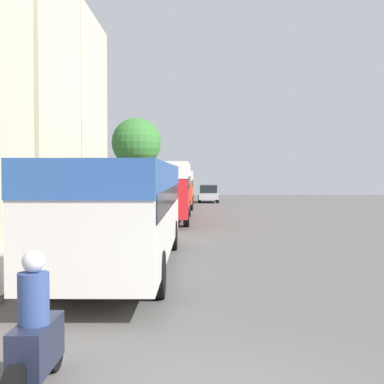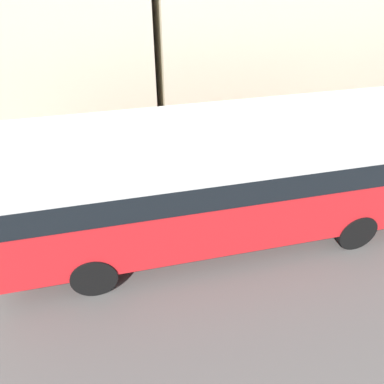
% 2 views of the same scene
% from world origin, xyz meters
% --- Properties ---
extents(bus_following, '(2.61, 10.25, 3.18)m').
position_xyz_m(bus_following, '(-1.71, 23.25, 2.06)').
color(bus_following, red).
rests_on(bus_following, ground_plane).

